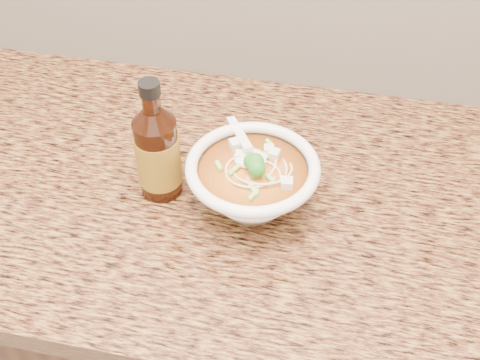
# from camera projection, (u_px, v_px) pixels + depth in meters

# --- Properties ---
(cabinet) EXTENTS (4.00, 0.65, 0.86)m
(cabinet) POSITION_uv_depth(u_px,v_px,m) (219.00, 330.00, 1.35)
(cabinet) COLOR #361D10
(cabinet) RESTS_ON ground
(counter_slab) EXTENTS (4.00, 0.68, 0.04)m
(counter_slab) POSITION_uv_depth(u_px,v_px,m) (212.00, 189.00, 1.03)
(counter_slab) COLOR olive
(counter_slab) RESTS_ON cabinet
(soup_bowl) EXTENTS (0.21, 0.23, 0.12)m
(soup_bowl) POSITION_uv_depth(u_px,v_px,m) (252.00, 184.00, 0.94)
(soup_bowl) COLOR white
(soup_bowl) RESTS_ON counter_slab
(hot_sauce_bottle) EXTENTS (0.07, 0.07, 0.22)m
(hot_sauce_bottle) POSITION_uv_depth(u_px,v_px,m) (158.00, 153.00, 0.95)
(hot_sauce_bottle) COLOR #3D1608
(hot_sauce_bottle) RESTS_ON counter_slab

